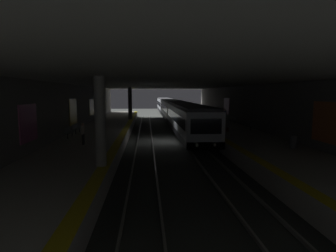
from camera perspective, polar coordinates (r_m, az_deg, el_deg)
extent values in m
plane|color=#383A38|center=(27.91, -0.16, -3.15)|extent=(120.00, 120.00, 0.00)
cube|color=gray|center=(28.25, 5.76, -2.90)|extent=(60.00, 0.09, 0.16)
cube|color=gray|center=(28.04, 2.86, -2.95)|extent=(60.00, 0.09, 0.16)
cube|color=gray|center=(27.83, -3.21, -3.02)|extent=(60.00, 0.09, 0.16)
cube|color=gray|center=(27.84, -6.18, -3.05)|extent=(60.00, 0.09, 0.16)
cube|color=beige|center=(29.04, 12.84, -1.89)|extent=(60.00, 5.30, 1.05)
cube|color=yellow|center=(28.36, 8.33, -0.91)|extent=(60.00, 0.60, 0.01)
cube|color=beige|center=(28.12, -13.61, -2.18)|extent=(60.00, 5.30, 1.05)
cube|color=yellow|center=(27.76, -8.84, -1.08)|extent=(60.00, 0.60, 0.01)
cube|color=slate|center=(29.79, 18.30, 2.56)|extent=(60.00, 0.50, 5.60)
cube|color=orange|center=(20.20, 29.26, 0.69)|extent=(2.64, 0.06, 2.56)
cube|color=#BF4C8C|center=(40.32, 11.78, 3.95)|extent=(2.63, 0.06, 2.25)
cube|color=slate|center=(28.49, -19.50, 2.34)|extent=(60.00, 0.50, 5.60)
cube|color=#BF4C8C|center=(19.03, -26.44, 0.53)|extent=(2.50, 0.06, 2.28)
cube|color=gold|center=(29.01, -18.66, 2.74)|extent=(2.66, 0.06, 2.52)
cube|color=gold|center=(38.19, -15.19, 3.71)|extent=(3.00, 0.06, 2.07)
cube|color=orange|center=(48.42, -12.89, 4.35)|extent=(2.57, 0.06, 2.00)
cube|color=beige|center=(27.52, -0.17, 8.83)|extent=(60.00, 19.40, 0.40)
cylinder|color=gray|center=(14.58, -13.59, 0.86)|extent=(0.56, 0.56, 4.55)
cylinder|color=gray|center=(40.38, -7.70, 4.56)|extent=(0.56, 0.56, 4.55)
cube|color=#B7BCC6|center=(28.89, 4.04, 1.29)|extent=(17.76, 2.80, 2.70)
cube|color=black|center=(29.01, 4.02, -0.82)|extent=(17.76, 2.82, 0.56)
cube|color=black|center=(28.86, 4.05, 1.98)|extent=(16.34, 2.83, 0.90)
cube|color=#47474C|center=(28.79, 4.07, 4.20)|extent=(17.40, 2.58, 0.24)
cube|color=black|center=(24.31, 5.69, -3.35)|extent=(2.20, 1.64, 0.76)
cube|color=black|center=(33.87, 2.82, -0.50)|extent=(2.20, 1.64, 0.76)
cube|color=black|center=(20.14, 7.73, -0.08)|extent=(0.04, 2.24, 1.10)
cylinder|color=silver|center=(20.49, 9.46, -3.82)|extent=(0.04, 0.24, 0.24)
cylinder|color=silver|center=(20.22, 5.87, -3.90)|extent=(0.04, 0.24, 0.24)
cube|color=#B7BCC6|center=(47.08, 0.79, 3.37)|extent=(17.76, 2.80, 2.70)
cube|color=black|center=(47.16, 0.79, 2.07)|extent=(17.76, 2.82, 0.56)
cube|color=black|center=(47.06, 0.79, 3.79)|extent=(16.34, 2.83, 0.90)
cube|color=#47474C|center=(47.02, 0.79, 5.16)|extent=(17.40, 2.58, 0.24)
cube|color=black|center=(42.35, 1.37, 0.94)|extent=(2.20, 1.64, 0.76)
cube|color=black|center=(52.04, 0.30, 2.00)|extent=(2.20, 1.64, 0.76)
cube|color=#B7BCC6|center=(65.37, -0.65, 4.28)|extent=(17.76, 2.80, 2.70)
cube|color=black|center=(65.42, -0.65, 3.35)|extent=(17.76, 2.82, 0.56)
cube|color=black|center=(65.35, -0.65, 4.59)|extent=(16.34, 2.83, 0.90)
cube|color=#47474C|center=(65.32, -0.66, 5.57)|extent=(17.40, 2.58, 0.24)
cube|color=black|center=(60.58, -0.35, 2.66)|extent=(2.20, 1.64, 0.76)
cube|color=black|center=(70.31, -0.91, 3.21)|extent=(2.20, 1.64, 0.76)
cylinder|color=#262628|center=(29.53, 16.42, -0.41)|extent=(0.08, 0.08, 0.42)
cylinder|color=#262628|center=(30.80, 15.53, -0.10)|extent=(0.08, 0.08, 0.42)
cube|color=gray|center=(30.14, 15.98, 0.22)|extent=(1.70, 0.44, 0.08)
cube|color=gray|center=(30.19, 16.38, 0.60)|extent=(1.70, 0.06, 0.40)
cylinder|color=#262628|center=(34.61, 13.26, 0.68)|extent=(0.08, 0.08, 0.42)
cylinder|color=#262628|center=(35.91, 12.61, 0.91)|extent=(0.08, 0.08, 0.42)
cube|color=gray|center=(35.23, 12.94, 1.20)|extent=(1.70, 0.44, 0.08)
cube|color=gray|center=(35.28, 13.29, 1.53)|extent=(1.70, 0.06, 0.40)
cylinder|color=#262628|center=(24.34, -19.66, -1.98)|extent=(0.08, 0.08, 0.42)
cylinder|color=#262628|center=(25.64, -18.87, -1.53)|extent=(0.08, 0.08, 0.42)
cube|color=gray|center=(24.96, -19.28, -1.18)|extent=(1.70, 0.44, 0.08)
cube|color=gray|center=(24.99, -19.78, -0.73)|extent=(1.70, 0.06, 0.40)
cylinder|color=#262628|center=(26.86, -18.19, -1.15)|extent=(0.08, 0.08, 0.42)
cylinder|color=#262628|center=(28.17, -17.54, -0.78)|extent=(0.08, 0.08, 0.42)
cube|color=gray|center=(27.49, -17.88, -0.44)|extent=(1.70, 0.44, 0.08)
cube|color=gray|center=(27.51, -18.34, -0.03)|extent=(1.70, 0.06, 0.40)
cylinder|color=#323232|center=(21.17, -16.86, -2.60)|extent=(0.16, 0.16, 0.80)
cylinder|color=#323232|center=(21.36, -16.75, -2.51)|extent=(0.16, 0.16, 0.80)
cube|color=beige|center=(21.17, -16.86, -0.72)|extent=(0.36, 0.22, 0.57)
cylinder|color=beige|center=(20.94, -17.01, -0.94)|extent=(0.10, 0.10, 0.54)
cylinder|color=beige|center=(21.42, -16.72, -0.77)|extent=(0.10, 0.10, 0.54)
sphere|color=tan|center=(21.13, -16.90, 0.34)|extent=(0.22, 0.22, 0.22)
cylinder|color=#3D3D3D|center=(36.30, 11.48, 1.34)|extent=(0.16, 0.16, 0.85)
cylinder|color=#3D3D3D|center=(36.49, 11.40, 1.37)|extent=(0.16, 0.16, 0.85)
cube|color=#284C93|center=(36.34, 11.47, 2.50)|extent=(0.36, 0.22, 0.60)
cylinder|color=#284C93|center=(36.10, 11.57, 2.39)|extent=(0.10, 0.10, 0.57)
cylinder|color=#284C93|center=(36.58, 11.36, 2.45)|extent=(0.10, 0.10, 0.57)
sphere|color=tan|center=(36.31, 11.48, 3.16)|extent=(0.23, 0.23, 0.23)
cube|color=maroon|center=(27.81, 11.93, -0.73)|extent=(0.30, 0.20, 0.40)
cylinder|color=#595B5E|center=(20.74, 23.97, -3.01)|extent=(0.44, 0.44, 0.85)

